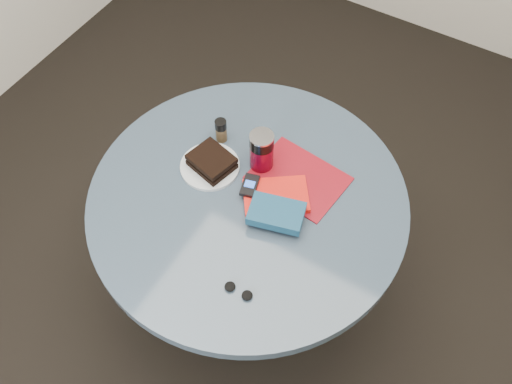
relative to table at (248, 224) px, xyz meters
The scene contains 11 objects.
ground 0.59m from the table, ahead, with size 4.00×4.00×0.00m, color black.
table is the anchor object (origin of this frame).
plate 0.24m from the table, 167.45° to the left, with size 0.19×0.19×0.01m, color silver.
sandwich 0.26m from the table, 166.18° to the left, with size 0.15×0.14×0.05m.
soda_can 0.27m from the table, 101.77° to the left, with size 0.09×0.09×0.14m.
pepper_grinder 0.33m from the table, 141.48° to the left, with size 0.05×0.05×0.09m.
magazine 0.24m from the table, 54.47° to the left, with size 0.28×0.21×0.01m, color maroon.
red_book 0.20m from the table, 28.00° to the left, with size 0.20×0.13×0.02m, color red.
novel 0.23m from the table, 13.31° to the right, with size 0.16×0.11×0.03m, color navy.
mp3_player 0.19m from the table, 105.84° to the left, with size 0.07×0.09×0.01m.
headphones 0.36m from the table, 63.34° to the right, with size 0.09×0.03×0.02m.
Camera 1 is at (0.53, -0.84, 2.22)m, focal length 40.00 mm.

